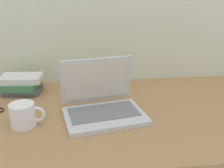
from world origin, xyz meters
name	(u,v)px	position (x,y,z in m)	size (l,w,h in m)	color
desk	(120,114)	(0.00, 0.00, 0.01)	(1.60, 0.76, 0.03)	#A87A4C
laptop	(102,103)	(-0.08, -0.02, 0.08)	(0.35, 0.31, 0.22)	silver
coffee_mug	(23,115)	(-0.37, -0.09, 0.08)	(0.13, 0.09, 0.09)	white
book_stack	(22,84)	(-0.45, 0.24, 0.08)	(0.19, 0.16, 0.09)	#595960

